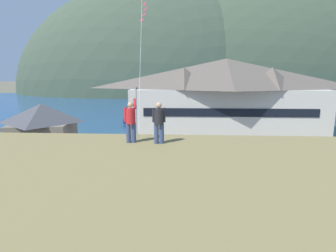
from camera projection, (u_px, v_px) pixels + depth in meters
ground_plane at (159, 188)px, 20.72m from camera, size 600.00×600.00×0.00m
parking_lot_pad at (164, 166)px, 25.61m from camera, size 40.00×20.00×0.10m
bay_water at (177, 104)px, 79.56m from camera, size 360.00×84.00×0.03m
far_hill_west_ridge at (149, 92)px, 129.76m from camera, size 122.92×73.03×95.73m
far_hill_east_peak at (220, 92)px, 135.22m from camera, size 135.70×72.27×48.65m
far_hill_center_saddle at (253, 92)px, 131.92m from camera, size 141.04×75.38×92.99m
harbor_lodge at (225, 94)px, 40.00m from camera, size 28.71×10.66×10.73m
storage_shed_near_lot at (43, 130)px, 27.61m from camera, size 6.77×6.71×5.65m
storage_shed_waterside at (184, 116)px, 40.97m from camera, size 5.82×4.82×4.59m
wharf_dock at (155, 117)px, 52.57m from camera, size 3.20×10.62×0.70m
moored_boat_wharfside at (137, 115)px, 52.39m from camera, size 2.80×7.63×2.16m
moored_boat_outer_mooring at (173, 117)px, 50.30m from camera, size 3.04×7.69×2.16m
moored_boat_inner_slip at (135, 117)px, 50.74m from camera, size 2.83×8.36×2.16m
parked_car_mid_row_far at (217, 153)px, 26.36m from camera, size 4.33×2.31×1.82m
parked_car_back_row_right at (129, 153)px, 26.27m from camera, size 4.30×2.26×1.82m
parked_car_front_row_silver at (313, 152)px, 26.60m from camera, size 4.35×2.37×1.82m
parked_car_mid_row_center at (261, 170)px, 21.59m from camera, size 4.27×2.19×1.82m
parking_light_pole at (136, 114)px, 30.49m from camera, size 0.24×0.78×6.98m
person_kite_flyer at (131, 121)px, 11.50m from camera, size 0.52×0.70×1.86m
person_companion at (159, 122)px, 11.34m from camera, size 0.55×0.40×1.74m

